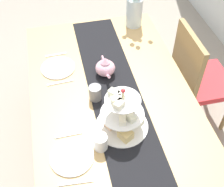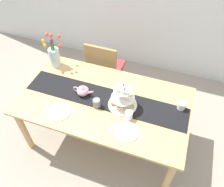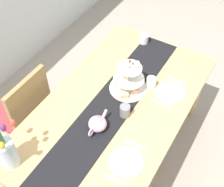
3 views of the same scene
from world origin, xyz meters
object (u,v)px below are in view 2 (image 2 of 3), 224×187
(fork_right, at_px, (112,128))
(knife_right, at_px, (141,136))
(teapot, at_px, (83,90))
(fork_left, at_px, (46,108))
(mug_white_text, at_px, (129,115))
(tulip_vase, at_px, (54,55))
(chair_left, at_px, (104,67))
(dinner_plate_left, at_px, (59,112))
(mug_grey, at_px, (97,103))
(tiered_cake_stand, at_px, (123,99))
(dinner_plate_right, at_px, (126,132))
(knife_left, at_px, (72,116))
(dining_table, at_px, (105,105))
(cream_jug, at_px, (182,106))

(fork_right, height_order, knife_right, same)
(teapot, relative_size, fork_left, 1.59)
(fork_left, height_order, mug_white_text, mug_white_text)
(teapot, relative_size, tulip_vase, 0.57)
(chair_left, height_order, dinner_plate_left, chair_left)
(fork_right, bearing_deg, knife_right, 0.00)
(mug_grey, height_order, mug_white_text, mug_grey)
(mug_grey, bearing_deg, tiered_cake_stand, 23.79)
(chair_left, relative_size, fork_left, 6.07)
(dinner_plate_right, xyz_separation_m, mug_grey, (-0.38, 0.20, 0.05))
(fork_left, bearing_deg, tulip_vase, 110.55)
(tulip_vase, bearing_deg, knife_left, -50.45)
(dining_table, height_order, teapot, teapot)
(teapot, relative_size, fork_right, 1.59)
(knife_right, bearing_deg, fork_right, 180.00)
(tulip_vase, distance_m, knife_left, 0.85)
(teapot, bearing_deg, tiered_cake_stand, 0.23)
(tulip_vase, height_order, dinner_plate_left, tulip_vase)
(knife_right, height_order, mug_grey, mug_grey)
(fork_left, relative_size, knife_right, 0.88)
(dinner_plate_left, bearing_deg, knife_left, 0.00)
(mug_grey, bearing_deg, knife_left, -133.06)
(tulip_vase, relative_size, fork_right, 2.77)
(teapot, xyz_separation_m, dinner_plate_right, (0.58, -0.30, -0.05))
(cream_jug, bearing_deg, chair_left, 151.66)
(cream_jug, xyz_separation_m, mug_grey, (-0.82, -0.26, 0.01))
(tiered_cake_stand, relative_size, fork_left, 2.03)
(dinner_plate_left, height_order, mug_grey, mug_grey)
(tulip_vase, xyz_separation_m, knife_left, (0.53, -0.64, -0.15))
(fork_right, xyz_separation_m, mug_white_text, (0.12, 0.16, 0.04))
(dinner_plate_left, bearing_deg, tulip_vase, 120.98)
(chair_left, xyz_separation_m, knife_right, (0.77, -1.03, 0.22))
(tulip_vase, height_order, mug_grey, tulip_vase)
(mug_white_text, bearing_deg, dining_table, 155.16)
(dinner_plate_right, bearing_deg, knife_right, 0.00)
(cream_jug, distance_m, dinner_plate_left, 1.24)
(tulip_vase, distance_m, cream_jug, 1.55)
(chair_left, distance_m, fork_left, 1.08)
(teapot, relative_size, dinner_plate_left, 1.04)
(dinner_plate_left, distance_m, dinner_plate_right, 0.71)
(tiered_cake_stand, bearing_deg, mug_white_text, -53.14)
(tulip_vase, bearing_deg, fork_right, -34.06)
(knife_left, relative_size, mug_white_text, 1.79)
(dinner_plate_left, distance_m, mug_white_text, 0.70)
(tiered_cake_stand, bearing_deg, teapot, -179.77)
(teapot, bearing_deg, knife_right, -22.60)
(fork_right, bearing_deg, chair_left, 114.82)
(mug_grey, bearing_deg, mug_white_text, -6.06)
(dining_table, bearing_deg, mug_grey, -112.25)
(teapot, distance_m, dinner_plate_right, 0.66)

